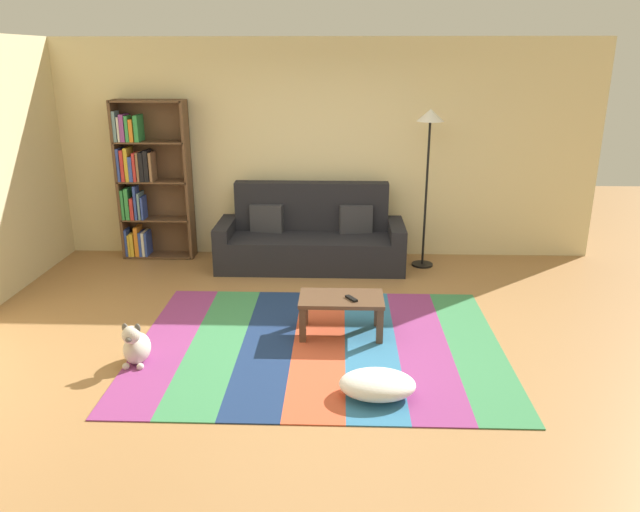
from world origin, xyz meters
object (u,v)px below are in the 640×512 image
(bookshelf, at_px, (145,181))
(pouf, at_px, (377,385))
(standing_lamp, at_px, (429,137))
(tv_remote, at_px, (351,298))
(couch, at_px, (311,239))
(coffee_table, at_px, (341,304))
(dog, at_px, (136,346))

(bookshelf, bearing_deg, pouf, -50.59)
(standing_lamp, xyz_separation_m, tv_remote, (-0.92, -2.05, -1.20))
(bookshelf, bearing_deg, couch, -7.78)
(tv_remote, bearing_deg, coffee_table, 114.52)
(dog, bearing_deg, standing_lamp, 43.73)
(coffee_table, xyz_separation_m, tv_remote, (0.09, -0.06, 0.08))
(couch, bearing_deg, standing_lamp, 1.24)
(bookshelf, relative_size, dog, 4.98)
(couch, distance_m, dog, 2.92)
(coffee_table, bearing_deg, tv_remote, -32.88)
(coffee_table, relative_size, tv_remote, 5.17)
(coffee_table, height_order, tv_remote, tv_remote)
(bookshelf, distance_m, pouf, 4.41)
(coffee_table, distance_m, dog, 1.84)
(standing_lamp, height_order, tv_remote, standing_lamp)
(bookshelf, xyz_separation_m, tv_remote, (2.56, -2.30, -0.60))
(coffee_table, xyz_separation_m, dog, (-1.73, -0.63, -0.15))
(couch, distance_m, coffee_table, 1.99)
(coffee_table, bearing_deg, standing_lamp, 63.10)
(couch, xyz_separation_m, coffee_table, (0.38, -1.96, -0.03))
(dog, distance_m, standing_lamp, 4.04)
(coffee_table, height_order, standing_lamp, standing_lamp)
(couch, bearing_deg, pouf, -77.92)
(pouf, bearing_deg, dog, 166.94)
(couch, relative_size, tv_remote, 15.07)
(couch, relative_size, dog, 5.69)
(tv_remote, bearing_deg, couch, 70.45)
(bookshelf, relative_size, standing_lamp, 1.04)
(couch, height_order, pouf, couch)
(pouf, relative_size, tv_remote, 3.91)
(pouf, distance_m, tv_remote, 1.09)
(couch, distance_m, standing_lamp, 1.87)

